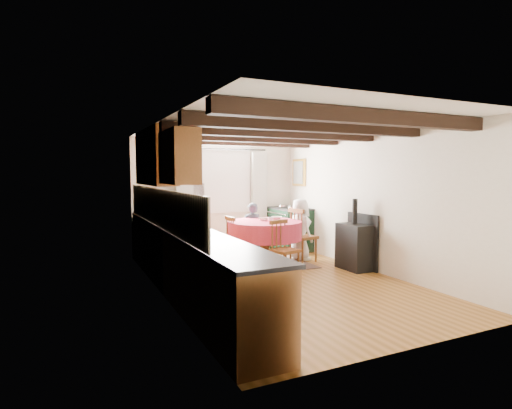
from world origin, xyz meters
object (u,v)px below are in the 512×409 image
child_right (300,229)px  aga_range (289,228)px  cast_iron_stove (354,234)px  chair_right (303,235)px  cup (271,220)px  dining_table (265,243)px  child_far (252,231)px  chair_near (285,248)px  chair_left (222,243)px

child_right → aga_range: bearing=-22.3°
aga_range → cast_iron_stove: 2.10m
chair_right → cup: bearing=92.1°
dining_table → child_far: 0.66m
chair_right → cup: 0.86m
chair_near → cast_iron_stove: cast_iron_stove is taller
dining_table → chair_left: chair_left is taller
dining_table → chair_right: (0.82, -0.01, 0.10)m
chair_right → child_right: child_right is taller
aga_range → cup: size_ratio=10.98×
dining_table → child_right: (0.83, 0.12, 0.19)m
dining_table → child_right: size_ratio=1.13×
child_right → cup: child_right is taller
chair_right → aga_range: size_ratio=1.00×
cup → aga_range: bearing=49.0°
dining_table → chair_left: 0.81m
chair_left → aga_range: aga_range is taller
chair_left → aga_range: bearing=116.5°
chair_near → chair_left: size_ratio=1.00×
cast_iron_stove → cup: bearing=147.3°
aga_range → child_far: child_far is taller
chair_near → cast_iron_stove: bearing=-18.4°
child_right → cup: 0.88m
chair_left → cast_iron_stove: 2.33m
cup → cast_iron_stove: bearing=-32.7°
aga_range → child_far: 1.23m
chair_left → child_far: 1.03m
dining_table → aga_range: aga_range is taller
child_right → child_far: bearing=52.7°
chair_right → chair_left: bearing=77.7°
child_right → chair_left: bearing=87.7°
dining_table → cup: (0.04, -0.16, 0.45)m
dining_table → cast_iron_stove: bearing=-36.8°
aga_range → child_right: 1.07m
chair_near → cup: size_ratio=9.82×
chair_left → cup: 0.97m
aga_range → dining_table: bearing=-136.0°
chair_left → chair_right: size_ratio=0.90×
chair_left → cast_iron_stove: (2.08, -1.04, 0.16)m
chair_near → cast_iron_stove: size_ratio=0.74×
aga_range → child_right: bearing=-108.4°
chair_right → cast_iron_stove: 1.06m
dining_table → cup: 0.48m
child_right → dining_table: bearing=94.5°
chair_right → cup: chair_right is taller
child_far → cup: bearing=105.7°
chair_left → cast_iron_stove: bearing=62.0°
chair_left → chair_right: (1.63, -0.09, 0.05)m
chair_left → cup: bearing=72.5°
chair_left → child_far: bearing=122.1°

